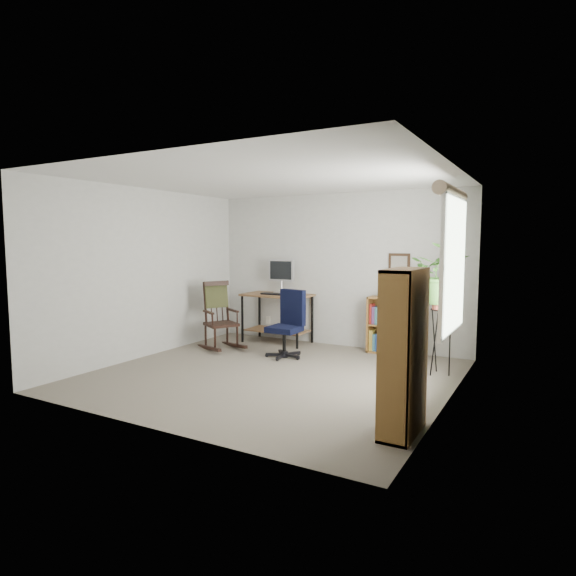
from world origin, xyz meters
The scene contains 18 objects.
floor centered at (0.00, 0.00, 0.00)m, with size 4.20×4.00×0.00m, color gray.
ceiling centered at (0.00, 0.00, 2.40)m, with size 4.20×4.00×0.00m, color silver.
wall_back centered at (0.00, 2.00, 1.20)m, with size 4.20×0.00×2.40m, color silver.
wall_front centered at (0.00, -2.00, 1.20)m, with size 4.20×0.00×2.40m, color silver.
wall_left centered at (-2.10, 0.00, 1.20)m, with size 0.00×4.00×2.40m, color silver.
wall_right centered at (2.10, 0.00, 1.20)m, with size 0.00×4.00×2.40m, color silver.
window centered at (2.06, 0.30, 1.40)m, with size 0.12×1.20×1.50m, color white, non-canonical shape.
desk centered at (-0.93, 1.70, 0.40)m, with size 1.11×0.61×0.80m, color brown, non-canonical shape.
monitor centered at (-0.93, 1.84, 1.08)m, with size 0.46×0.16×0.56m, color #B7B7BB, non-canonical shape.
keyboard centered at (-0.93, 1.58, 0.81)m, with size 0.40×0.15×0.03m, color black.
office_chair centered at (-0.32, 0.86, 0.49)m, with size 0.53×0.53×0.98m, color black, non-canonical shape.
rocking_chair centered at (-1.44, 0.87, 0.53)m, with size 0.55×0.91×1.05m, color black, non-canonical shape.
low_bookshelf centered at (1.00, 1.82, 0.42)m, with size 0.79×0.26×0.84m, color olive, non-canonical shape.
tall_bookshelf centered at (1.92, -1.03, 0.71)m, with size 0.27×0.62×1.42m, color olive, non-canonical shape.
plant_stand centered at (1.80, 1.03, 0.48)m, with size 0.26×0.26×0.96m, color black, non-canonical shape.
spider_plant centered at (1.80, 1.03, 1.62)m, with size 1.69×1.88×1.46m, color #356824.
potted_plant_small centered at (1.28, 1.83, 0.89)m, with size 0.13×0.24×0.11m, color #356824.
framed_picture centered at (1.00, 1.97, 1.32)m, with size 0.32×0.04×0.32m, color black, non-canonical shape.
Camera 1 is at (3.02, -5.00, 1.65)m, focal length 30.00 mm.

